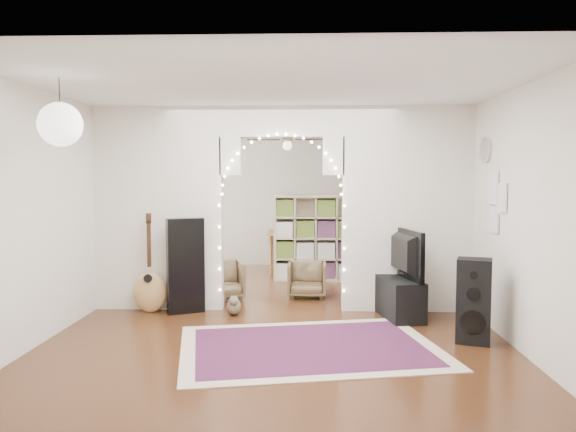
{
  "coord_description": "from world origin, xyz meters",
  "views": [
    {
      "loc": [
        0.34,
        -7.44,
        1.78
      ],
      "look_at": [
        0.07,
        0.3,
        1.24
      ],
      "focal_mm": 35.0,
      "sensor_mm": 36.0,
      "label": 1
    }
  ],
  "objects_px": {
    "floor_speaker": "(474,301)",
    "media_console": "(397,297)",
    "dining_chair_left": "(223,280)",
    "bookcase": "(316,238)",
    "dining_chair_right": "(307,280)",
    "dining_table": "(299,235)",
    "acoustic_guitar": "(150,276)"
  },
  "relations": [
    {
      "from": "acoustic_guitar",
      "to": "dining_chair_left",
      "type": "bearing_deg",
      "value": 36.93
    },
    {
      "from": "bookcase",
      "to": "dining_table",
      "type": "height_order",
      "value": "bookcase"
    },
    {
      "from": "media_console",
      "to": "dining_chair_left",
      "type": "height_order",
      "value": "dining_chair_left"
    },
    {
      "from": "media_console",
      "to": "dining_chair_right",
      "type": "height_order",
      "value": "dining_chair_right"
    },
    {
      "from": "bookcase",
      "to": "dining_table",
      "type": "xyz_separation_m",
      "value": [
        -0.29,
        0.93,
        -0.05
      ]
    },
    {
      "from": "bookcase",
      "to": "dining_table",
      "type": "relative_size",
      "value": 1.21
    },
    {
      "from": "dining_table",
      "to": "dining_chair_left",
      "type": "height_order",
      "value": "dining_table"
    },
    {
      "from": "acoustic_guitar",
      "to": "dining_chair_left",
      "type": "height_order",
      "value": "acoustic_guitar"
    },
    {
      "from": "bookcase",
      "to": "dining_chair_right",
      "type": "height_order",
      "value": "bookcase"
    },
    {
      "from": "dining_table",
      "to": "dining_chair_left",
      "type": "relative_size",
      "value": 2.01
    },
    {
      "from": "floor_speaker",
      "to": "dining_chair_left",
      "type": "relative_size",
      "value": 1.51
    },
    {
      "from": "acoustic_guitar",
      "to": "media_console",
      "type": "distance_m",
      "value": 3.22
    },
    {
      "from": "dining_table",
      "to": "dining_chair_left",
      "type": "bearing_deg",
      "value": -114.17
    },
    {
      "from": "floor_speaker",
      "to": "dining_table",
      "type": "bearing_deg",
      "value": 131.57
    },
    {
      "from": "media_console",
      "to": "dining_chair_right",
      "type": "xyz_separation_m",
      "value": [
        -1.15,
        1.12,
        0.01
      ]
    },
    {
      "from": "floor_speaker",
      "to": "acoustic_guitar",
      "type": "bearing_deg",
      "value": -178.97
    },
    {
      "from": "bookcase",
      "to": "dining_chair_right",
      "type": "relative_size",
      "value": 2.56
    },
    {
      "from": "dining_chair_left",
      "to": "bookcase",
      "type": "bearing_deg",
      "value": 31.92
    },
    {
      "from": "floor_speaker",
      "to": "dining_chair_left",
      "type": "xyz_separation_m",
      "value": [
        -3.02,
        2.07,
        -0.18
      ]
    },
    {
      "from": "dining_chair_left",
      "to": "dining_chair_right",
      "type": "distance_m",
      "value": 1.24
    },
    {
      "from": "floor_speaker",
      "to": "dining_chair_right",
      "type": "bearing_deg",
      "value": 147.15
    },
    {
      "from": "floor_speaker",
      "to": "media_console",
      "type": "relative_size",
      "value": 0.91
    },
    {
      "from": "dining_table",
      "to": "dining_chair_right",
      "type": "relative_size",
      "value": 2.11
    },
    {
      "from": "floor_speaker",
      "to": "dining_chair_right",
      "type": "xyz_separation_m",
      "value": [
        -1.78,
        2.23,
        -0.19
      ]
    },
    {
      "from": "bookcase",
      "to": "dining_chair_left",
      "type": "bearing_deg",
      "value": -132.38
    },
    {
      "from": "media_console",
      "to": "bookcase",
      "type": "distance_m",
      "value": 2.73
    },
    {
      "from": "dining_chair_right",
      "to": "dining_chair_left",
      "type": "bearing_deg",
      "value": -171.16
    },
    {
      "from": "acoustic_guitar",
      "to": "bookcase",
      "type": "distance_m",
      "value": 3.26
    },
    {
      "from": "acoustic_guitar",
      "to": "media_console",
      "type": "height_order",
      "value": "acoustic_guitar"
    },
    {
      "from": "media_console",
      "to": "bookcase",
      "type": "relative_size",
      "value": 0.68
    },
    {
      "from": "dining_chair_left",
      "to": "dining_chair_right",
      "type": "bearing_deg",
      "value": -8.76
    },
    {
      "from": "bookcase",
      "to": "dining_chair_left",
      "type": "xyz_separation_m",
      "value": [
        -1.38,
        -1.52,
        -0.46
      ]
    }
  ]
}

